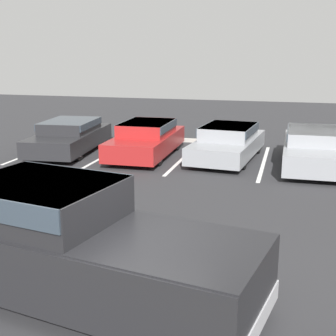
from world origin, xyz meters
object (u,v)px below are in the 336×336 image
parked_sedan_c (228,141)px  parked_sedan_b (147,138)px  parked_sedan_a (70,135)px  wheel_stop_curb (199,141)px  pickup_truck (60,242)px  parked_sedan_d (312,147)px

parked_sedan_c → parked_sedan_b: bearing=-78.0°
parked_sedan_c → parked_sedan_a: bearing=-80.7°
wheel_stop_curb → pickup_truck: bearing=-88.2°
pickup_truck → parked_sedan_b: size_ratio=1.43×
parked_sedan_a → parked_sedan_c: size_ratio=1.02×
parked_sedan_b → wheel_stop_curb: (1.33, 2.97, -0.58)m
parked_sedan_b → wheel_stop_curb: bearing=155.3°
parked_sedan_a → parked_sedan_d: (8.61, -0.07, 0.02)m
parked_sedan_a → wheel_stop_curb: 5.27m
parked_sedan_b → wheel_stop_curb: parked_sedan_b is taller
parked_sedan_d → wheel_stop_curb: parked_sedan_d is taller
parked_sedan_d → wheel_stop_curb: 5.33m
parked_sedan_b → pickup_truck: bearing=9.4°
pickup_truck → wheel_stop_curb: bearing=102.5°
parked_sedan_c → wheel_stop_curb: bearing=-144.3°
pickup_truck → parked_sedan_d: bearing=78.6°
parked_sedan_a → parked_sedan_b: parked_sedan_b is taller
parked_sedan_c → wheel_stop_curb: (-1.53, 2.66, -0.55)m
pickup_truck → wheel_stop_curb: (-0.40, 12.72, -0.83)m
pickup_truck → parked_sedan_a: size_ratio=1.36×
parked_sedan_a → parked_sedan_b: bearing=85.9°
parked_sedan_a → parked_sedan_c: bearing=88.5°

